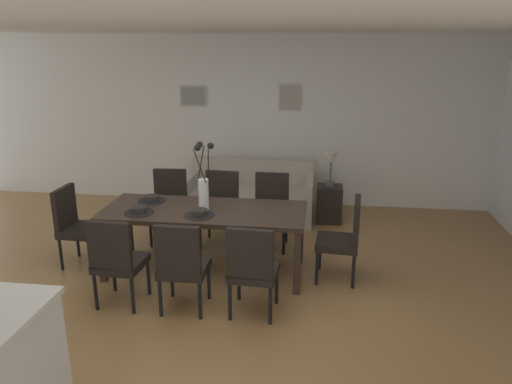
{
  "coord_description": "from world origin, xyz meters",
  "views": [
    {
      "loc": [
        1.01,
        -4.26,
        2.5
      ],
      "look_at": [
        0.36,
        0.66,
        0.95
      ],
      "focal_mm": 34.34,
      "sensor_mm": 36.0,
      "label": 1
    }
  ],
  "objects_px": {
    "bowl_near_right": "(151,198)",
    "framed_picture_center": "(290,97)",
    "dining_chair_mid_left": "(252,266)",
    "dining_chair_mid_right": "(271,207)",
    "table_lamp": "(331,161)",
    "centerpiece_vase": "(203,184)",
    "dining_chair_near_right": "(169,202)",
    "sofa": "(250,198)",
    "dining_chair_near_left": "(116,258)",
    "dining_chair_far_right": "(220,204)",
    "framed_picture_left": "(193,96)",
    "bowl_near_left": "(139,209)",
    "dining_chair_head_east": "(345,235)",
    "bowl_far_left": "(200,212)",
    "dining_chair_head_west": "(76,222)",
    "dining_chair_far_left": "(182,263)",
    "side_table": "(329,204)",
    "dining_table": "(204,215)"
  },
  "relations": [
    {
      "from": "dining_chair_mid_left",
      "to": "dining_chair_near_right",
      "type": "bearing_deg",
      "value": 127.6
    },
    {
      "from": "dining_chair_mid_left",
      "to": "framed_picture_center",
      "type": "height_order",
      "value": "framed_picture_center"
    },
    {
      "from": "dining_chair_far_left",
      "to": "framed_picture_center",
      "type": "bearing_deg",
      "value": 77.41
    },
    {
      "from": "dining_chair_far_right",
      "to": "dining_chair_head_east",
      "type": "relative_size",
      "value": 1.0
    },
    {
      "from": "dining_chair_head_west",
      "to": "dining_chair_head_east",
      "type": "bearing_deg",
      "value": 0.16
    },
    {
      "from": "bowl_near_right",
      "to": "sofa",
      "type": "height_order",
      "value": "bowl_near_right"
    },
    {
      "from": "dining_chair_near_left",
      "to": "framed_picture_center",
      "type": "distance_m",
      "value": 3.85
    },
    {
      "from": "side_table",
      "to": "dining_table",
      "type": "bearing_deg",
      "value": -127.51
    },
    {
      "from": "table_lamp",
      "to": "framed_picture_center",
      "type": "relative_size",
      "value": 1.28
    },
    {
      "from": "dining_chair_near_left",
      "to": "dining_chair_near_right",
      "type": "height_order",
      "value": "same"
    },
    {
      "from": "dining_table",
      "to": "bowl_far_left",
      "type": "height_order",
      "value": "bowl_far_left"
    },
    {
      "from": "framed_picture_left",
      "to": "dining_chair_mid_left",
      "type": "bearing_deg",
      "value": -67.69
    },
    {
      "from": "dining_chair_mid_left",
      "to": "dining_chair_head_west",
      "type": "distance_m",
      "value": 2.32
    },
    {
      "from": "dining_chair_head_west",
      "to": "bowl_near_left",
      "type": "xyz_separation_m",
      "value": [
        0.85,
        -0.2,
        0.27
      ]
    },
    {
      "from": "table_lamp",
      "to": "bowl_near_right",
      "type": "bearing_deg",
      "value": -141.86
    },
    {
      "from": "framed_picture_left",
      "to": "table_lamp",
      "type": "bearing_deg",
      "value": -18.92
    },
    {
      "from": "table_lamp",
      "to": "centerpiece_vase",
      "type": "bearing_deg",
      "value": -127.52
    },
    {
      "from": "framed_picture_center",
      "to": "bowl_near_right",
      "type": "bearing_deg",
      "value": -120.99
    },
    {
      "from": "dining_chair_mid_left",
      "to": "table_lamp",
      "type": "relative_size",
      "value": 1.8
    },
    {
      "from": "dining_chair_far_right",
      "to": "bowl_near_right",
      "type": "bearing_deg",
      "value": -135.65
    },
    {
      "from": "centerpiece_vase",
      "to": "framed_picture_center",
      "type": "distance_m",
      "value": 2.72
    },
    {
      "from": "dining_chair_mid_right",
      "to": "side_table",
      "type": "xyz_separation_m",
      "value": [
        0.74,
        0.97,
        -0.25
      ]
    },
    {
      "from": "dining_chair_head_east",
      "to": "bowl_far_left",
      "type": "bearing_deg",
      "value": -172.17
    },
    {
      "from": "dining_chair_near_right",
      "to": "bowl_far_left",
      "type": "relative_size",
      "value": 5.41
    },
    {
      "from": "dining_chair_near_right",
      "to": "dining_chair_far_left",
      "type": "height_order",
      "value": "same"
    },
    {
      "from": "sofa",
      "to": "dining_chair_far_right",
      "type": "bearing_deg",
      "value": -103.13
    },
    {
      "from": "bowl_near_left",
      "to": "framed_picture_left",
      "type": "distance_m",
      "value": 2.88
    },
    {
      "from": "dining_chair_near_right",
      "to": "bowl_near_right",
      "type": "xyz_separation_m",
      "value": [
        0.01,
        -0.65,
        0.27
      ]
    },
    {
      "from": "dining_chair_mid_right",
      "to": "dining_chair_head_west",
      "type": "xyz_separation_m",
      "value": [
        -2.16,
        -0.84,
        0.0
      ]
    },
    {
      "from": "dining_chair_near_right",
      "to": "table_lamp",
      "type": "distance_m",
      "value": 2.3
    },
    {
      "from": "dining_chair_far_right",
      "to": "dining_chair_head_west",
      "type": "bearing_deg",
      "value": -150.78
    },
    {
      "from": "dining_table",
      "to": "dining_chair_near_left",
      "type": "distance_m",
      "value": 1.09
    },
    {
      "from": "dining_chair_far_left",
      "to": "dining_chair_head_east",
      "type": "xyz_separation_m",
      "value": [
        1.54,
        0.88,
        0.0
      ]
    },
    {
      "from": "dining_chair_far_left",
      "to": "dining_chair_head_east",
      "type": "distance_m",
      "value": 1.77
    },
    {
      "from": "bowl_near_left",
      "to": "framed_picture_center",
      "type": "relative_size",
      "value": 0.43
    },
    {
      "from": "dining_chair_far_left",
      "to": "framed_picture_left",
      "type": "distance_m",
      "value": 3.67
    },
    {
      "from": "dining_chair_mid_left",
      "to": "dining_chair_mid_right",
      "type": "xyz_separation_m",
      "value": [
        -0.0,
        1.69,
        0.0
      ]
    },
    {
      "from": "dining_chair_far_left",
      "to": "bowl_near_right",
      "type": "height_order",
      "value": "dining_chair_far_left"
    },
    {
      "from": "bowl_near_right",
      "to": "sofa",
      "type": "distance_m",
      "value": 1.96
    },
    {
      "from": "dining_table",
      "to": "side_table",
      "type": "distance_m",
      "value": 2.31
    },
    {
      "from": "dining_chair_head_east",
      "to": "bowl_near_right",
      "type": "bearing_deg",
      "value": 175.04
    },
    {
      "from": "dining_chair_head_west",
      "to": "dining_chair_head_east",
      "type": "relative_size",
      "value": 1.0
    },
    {
      "from": "dining_chair_far_left",
      "to": "dining_chair_mid_right",
      "type": "xyz_separation_m",
      "value": [
        0.66,
        1.7,
        0.0
      ]
    },
    {
      "from": "dining_chair_near_left",
      "to": "dining_chair_mid_left",
      "type": "height_order",
      "value": "same"
    },
    {
      "from": "dining_chair_head_east",
      "to": "sofa",
      "type": "relative_size",
      "value": 0.51
    },
    {
      "from": "sofa",
      "to": "side_table",
      "type": "height_order",
      "value": "sofa"
    },
    {
      "from": "bowl_far_left",
      "to": "dining_chair_near_left",
      "type": "bearing_deg",
      "value": -135.58
    },
    {
      "from": "framed_picture_center",
      "to": "dining_chair_mid_left",
      "type": "bearing_deg",
      "value": -91.62
    },
    {
      "from": "centerpiece_vase",
      "to": "bowl_near_right",
      "type": "distance_m",
      "value": 0.73
    },
    {
      "from": "bowl_near_right",
      "to": "framed_picture_center",
      "type": "relative_size",
      "value": 0.43
    }
  ]
}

